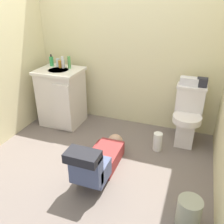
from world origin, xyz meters
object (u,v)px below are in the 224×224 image
bottle_amber (60,64)px  trash_can (189,212)px  toilet (187,116)px  paper_towel_roll (158,142)px  person_plumber (99,160)px  bottle_green (69,62)px  tissue_box (189,81)px  vanity_cabinet (62,96)px  bottle_white (63,62)px  faucet (64,63)px  toiletry_bag (202,82)px  soap_dispenser (52,61)px  bottle_clear (58,62)px

bottle_amber → trash_can: bottle_amber is taller
toilet → paper_towel_roll: toilet is taller
person_plumber → bottle_amber: bottle_amber is taller
paper_towel_roll → bottle_green: bearing=166.1°
person_plumber → tissue_box: 1.45m
vanity_cabinet → bottle_white: (0.02, 0.08, 0.48)m
vanity_cabinet → person_plumber: 1.33m
paper_towel_roll → toilet: bearing=46.8°
bottle_green → tissue_box: bearing=2.6°
vanity_cabinet → tissue_box: 1.77m
paper_towel_roll → bottle_white: bearing=167.8°
tissue_box → faucet: bearing=-179.1°
person_plumber → bottle_white: bottle_white is taller
toiletry_bag → faucet: bearing=-179.2°
paper_towel_roll → bottle_amber: bearing=167.8°
toilet → soap_dispenser: (-1.96, 0.04, 0.52)m
bottle_white → tissue_box: bearing=3.3°
toilet → tissue_box: tissue_box is taller
bottle_white → bottle_clear: bearing=149.1°
faucet → bottle_clear: bottle_clear is taller
bottle_green → trash_can: bottle_green is taller
vanity_cabinet → bottle_amber: (-0.03, 0.09, 0.45)m
soap_dispenser → paper_towel_roll: size_ratio=0.71×
soap_dispenser → bottle_green: 0.30m
vanity_cabinet → bottle_white: bearing=74.9°
bottle_amber → bottle_white: 0.06m
faucet → bottle_green: bottle_green is taller
person_plumber → tissue_box: tissue_box is taller
toiletry_bag → bottle_white: 1.85m
vanity_cabinet → bottle_clear: (-0.10, 0.15, 0.46)m
toiletry_bag → paper_towel_roll: 0.90m
toilet → faucet: (-1.77, 0.06, 0.50)m
vanity_cabinet → bottle_amber: bearing=108.5°
trash_can → faucet: bearing=144.2°
toiletry_bag → bottle_white: bottle_white is taller
trash_can → paper_towel_roll: 1.10m
vanity_cabinet → bottle_green: 0.51m
paper_towel_roll → person_plumber: bearing=-127.8°
faucet → toiletry_bag: 1.87m
vanity_cabinet → paper_towel_roll: 1.51m
tissue_box → bottle_green: bearing=-177.4°
vanity_cabinet → person_plumber: (0.95, -0.89, -0.24)m
vanity_cabinet → paper_towel_roll: size_ratio=3.49×
bottle_clear → paper_towel_roll: bearing=-13.9°
vanity_cabinet → trash_can: size_ratio=3.06×
faucet → bottle_amber: 0.06m
toilet → bottle_amber: 1.86m
bottle_white → bottle_green: bearing=14.7°
tissue_box → vanity_cabinet: bearing=-174.2°
tissue_box → bottle_green: 1.62m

